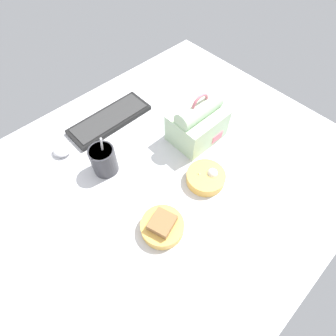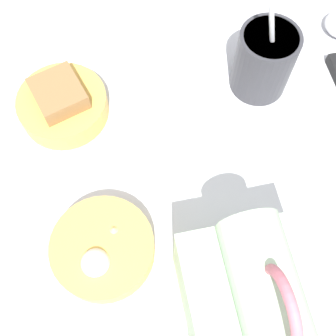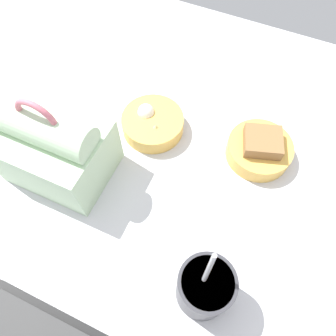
{
  "view_description": "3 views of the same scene",
  "coord_description": "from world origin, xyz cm",
  "px_view_note": "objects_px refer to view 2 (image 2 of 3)",
  "views": [
    {
      "loc": [
        -30.52,
        -37.74,
        79.37
      ],
      "look_at": [
        3.21,
        -1.75,
        7.0
      ],
      "focal_mm": 28.0,
      "sensor_mm": 36.0,
      "label": 1
    },
    {
      "loc": [
        25.43,
        -6.27,
        57.19
      ],
      "look_at": [
        3.21,
        -1.75,
        7.0
      ],
      "focal_mm": 45.0,
      "sensor_mm": 36.0,
      "label": 2
    },
    {
      "loc": [
        -8.8,
        25.01,
        60.67
      ],
      "look_at": [
        3.21,
        -1.75,
        7.0
      ],
      "focal_mm": 35.0,
      "sensor_mm": 36.0,
      "label": 3
    }
  ],
  "objects_px": {
    "bento_bowl_sandwich": "(63,104)",
    "lunch_bag": "(260,317)",
    "soup_cup": "(264,61)",
    "bento_bowl_snacks": "(103,249)"
  },
  "relations": [
    {
      "from": "lunch_bag",
      "to": "soup_cup",
      "type": "distance_m",
      "value": 0.36
    },
    {
      "from": "lunch_bag",
      "to": "soup_cup",
      "type": "height_order",
      "value": "lunch_bag"
    },
    {
      "from": "bento_bowl_sandwich",
      "to": "lunch_bag",
      "type": "bearing_deg",
      "value": 28.49
    },
    {
      "from": "bento_bowl_sandwich",
      "to": "bento_bowl_snacks",
      "type": "xyz_separation_m",
      "value": [
        0.23,
        0.03,
        -0.0
      ]
    },
    {
      "from": "soup_cup",
      "to": "bento_bowl_snacks",
      "type": "xyz_separation_m",
      "value": [
        0.22,
        -0.27,
        -0.04
      ]
    },
    {
      "from": "lunch_bag",
      "to": "soup_cup",
      "type": "bearing_deg",
      "value": 161.77
    },
    {
      "from": "soup_cup",
      "to": "lunch_bag",
      "type": "bearing_deg",
      "value": -18.23
    },
    {
      "from": "lunch_bag",
      "to": "bento_bowl_snacks",
      "type": "height_order",
      "value": "lunch_bag"
    },
    {
      "from": "soup_cup",
      "to": "bento_bowl_sandwich",
      "type": "bearing_deg",
      "value": -91.19
    },
    {
      "from": "bento_bowl_snacks",
      "to": "bento_bowl_sandwich",
      "type": "bearing_deg",
      "value": -172.64
    }
  ]
}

